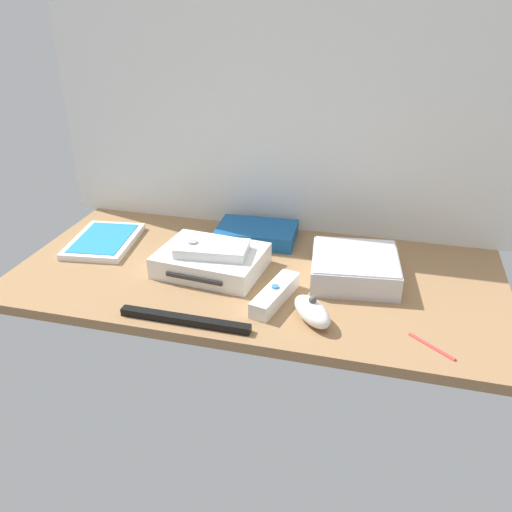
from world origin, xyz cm
name	(u,v)px	position (x,y,z in cm)	size (l,w,h in cm)	color
ground_plane	(256,277)	(0.00, 0.00, -1.00)	(100.00, 48.00, 2.00)	#936D47
back_wall	(284,93)	(0.00, 24.60, 32.00)	(110.00, 1.20, 64.00)	white
game_console	(211,260)	(-9.36, -0.89, 2.20)	(22.47, 18.04, 4.40)	white
mini_computer	(355,267)	(19.74, 2.80, 2.64)	(18.89, 18.89, 5.30)	silver
game_case	(104,241)	(-37.38, 4.76, 0.76)	(15.89, 20.56, 1.56)	white
network_router	(257,233)	(-3.92, 15.60, 1.70)	(18.59, 13.04, 3.40)	#145193
remote_wand	(275,294)	(6.23, -9.70, 1.51)	(6.78, 15.23, 3.40)	white
remote_nunchuk	(312,311)	(13.94, -14.47, 2.04)	(9.75, 10.52, 5.10)	white
remote_classic_pad	(212,249)	(-8.78, -1.74, 5.41)	(15.08, 9.31, 2.40)	white
sensor_bar	(185,320)	(-7.54, -20.80, 0.70)	(24.00, 1.80, 1.40)	black
stylus_pen	(432,345)	(34.32, -17.03, 0.35)	(0.70, 0.70, 9.00)	red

